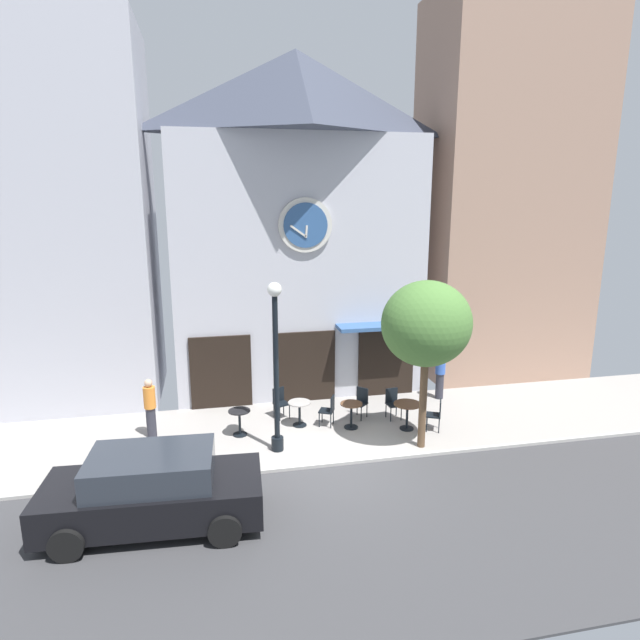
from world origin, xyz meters
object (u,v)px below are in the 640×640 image
(street_tree, at_px, (427,324))
(pedestrian_blue, at_px, (440,373))
(cafe_chair_by_entrance, at_px, (329,408))
(cafe_chair_corner, at_px, (393,401))
(pedestrian_orange, at_px, (150,407))
(parked_car_black, at_px, (153,490))
(cafe_table_near_curb, at_px, (300,409))
(cafe_chair_facing_street, at_px, (437,413))
(cafe_chair_facing_wall, at_px, (361,400))
(cafe_table_center_left, at_px, (407,410))
(cafe_chair_outer, at_px, (280,400))
(cafe_table_rightmost, at_px, (351,411))
(cafe_table_leftmost, at_px, (240,419))
(street_lamp, at_px, (276,368))

(street_tree, xyz_separation_m, pedestrian_blue, (1.92, 3.14, -2.48))
(street_tree, xyz_separation_m, cafe_chair_by_entrance, (-2.10, 1.78, -2.81))
(cafe_chair_corner, xyz_separation_m, pedestrian_orange, (-6.94, 0.13, 0.33))
(pedestrian_blue, bearing_deg, pedestrian_orange, -173.29)
(street_tree, bearing_deg, parked_car_black, -162.03)
(cafe_table_near_curb, height_order, cafe_chair_facing_street, cafe_chair_facing_street)
(cafe_chair_facing_wall, bearing_deg, cafe_chair_facing_street, -36.33)
(cafe_table_center_left, relative_size, pedestrian_orange, 0.47)
(cafe_chair_outer, height_order, parked_car_black, parked_car_black)
(cafe_table_rightmost, bearing_deg, cafe_chair_corner, 17.36)
(cafe_chair_facing_street, bearing_deg, cafe_chair_outer, 156.30)
(cafe_table_near_curb, bearing_deg, cafe_chair_outer, 122.54)
(cafe_chair_facing_street, bearing_deg, pedestrian_orange, 171.08)
(cafe_table_near_curb, distance_m, cafe_chair_corner, 2.82)
(cafe_table_leftmost, xyz_separation_m, parked_car_black, (-1.94, -3.83, 0.28))
(cafe_table_center_left, relative_size, cafe_chair_facing_street, 0.87)
(cafe_table_near_curb, bearing_deg, cafe_chair_corner, -0.30)
(cafe_chair_corner, bearing_deg, street_tree, -86.51)
(street_lamp, distance_m, cafe_table_rightmost, 3.00)
(cafe_table_rightmost, height_order, parked_car_black, parked_car_black)
(street_lamp, distance_m, cafe_chair_by_entrance, 2.68)
(cafe_table_near_curb, height_order, cafe_table_rightmost, cafe_table_rightmost)
(cafe_table_near_curb, xyz_separation_m, cafe_chair_corner, (2.82, -0.01, 0.03))
(cafe_table_leftmost, bearing_deg, cafe_chair_outer, 38.54)
(pedestrian_orange, bearing_deg, cafe_table_rightmost, -5.88)
(street_tree, xyz_separation_m, cafe_table_center_left, (0.02, 1.10, -2.77))
(cafe_chair_facing_street, distance_m, cafe_chair_corner, 1.43)
(cafe_chair_facing_wall, xyz_separation_m, pedestrian_orange, (-6.02, -0.12, 0.33))
(cafe_table_near_curb, xyz_separation_m, pedestrian_orange, (-4.12, 0.12, 0.37))
(cafe_table_center_left, relative_size, cafe_chair_corner, 0.87)
(cafe_chair_facing_street, xyz_separation_m, cafe_chair_by_entrance, (-2.90, 0.93, 0.00))
(cafe_chair_corner, bearing_deg, cafe_chair_facing_wall, 164.84)
(cafe_chair_corner, xyz_separation_m, pedestrian_blue, (2.03, 1.19, 0.33))
(street_tree, height_order, cafe_chair_corner, street_tree)
(pedestrian_orange, relative_size, pedestrian_blue, 1.00)
(cafe_table_near_curb, bearing_deg, pedestrian_orange, 178.35)
(street_tree, relative_size, cafe_chair_by_entrance, 4.95)
(street_tree, xyz_separation_m, cafe_chair_corner, (-0.12, 1.95, -2.81))
(cafe_table_leftmost, xyz_separation_m, cafe_chair_corner, (4.55, 0.27, 0.05))
(pedestrian_blue, bearing_deg, street_tree, -121.41)
(cafe_table_leftmost, bearing_deg, parked_car_black, -116.90)
(street_lamp, height_order, cafe_chair_by_entrance, street_lamp)
(street_lamp, bearing_deg, parked_car_black, -136.34)
(cafe_chair_facing_wall, bearing_deg, cafe_chair_corner, -15.16)
(cafe_chair_by_entrance, bearing_deg, cafe_table_near_curb, 167.54)
(street_lamp, xyz_separation_m, cafe_chair_facing_wall, (2.72, 1.62, -1.73))
(cafe_chair_corner, xyz_separation_m, parked_car_black, (-6.49, -4.09, 0.23))
(cafe_chair_facing_wall, bearing_deg, cafe_table_leftmost, -171.92)
(cafe_table_leftmost, distance_m, cafe_chair_corner, 4.56)
(cafe_table_center_left, bearing_deg, cafe_chair_by_entrance, 162.32)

